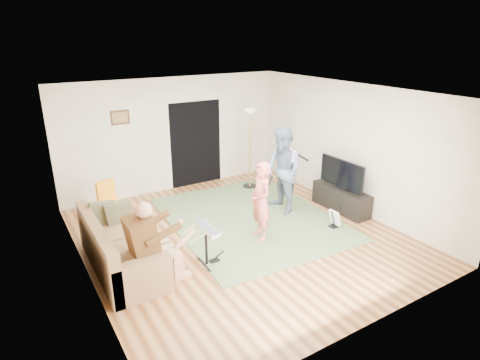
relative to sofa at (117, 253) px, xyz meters
name	(u,v)px	position (x,y,z in m)	size (l,w,h in m)	color
floor	(240,236)	(2.30, -0.09, -0.29)	(6.00, 6.00, 0.00)	brown
walls	(240,169)	(2.30, -0.09, 1.06)	(5.50, 6.00, 2.70)	silver
ceiling	(240,93)	(2.30, -0.09, 2.41)	(6.00, 6.00, 0.00)	white
window_blinds	(75,183)	(-0.45, 0.11, 1.26)	(2.05, 2.05, 0.00)	brown
doorway	(196,144)	(2.85, 2.90, 0.76)	(2.10, 2.10, 0.00)	black
picture_frame	(120,117)	(1.05, 2.90, 1.61)	(0.42, 0.03, 0.32)	#3F2314
area_rug	(250,218)	(2.88, 0.45, -0.28)	(3.15, 3.89, 0.02)	#526C41
sofa	(117,253)	(0.00, 0.00, 0.00)	(0.90, 2.17, 0.88)	olive
drummer	(155,251)	(0.42, -0.65, 0.23)	(0.88, 0.49, 1.35)	#573818
drum_kit	(206,248)	(1.30, -0.65, 0.02)	(0.39, 0.70, 0.72)	black
singer	(261,201)	(2.59, -0.34, 0.45)	(0.54, 0.36, 1.49)	#E16662
microphone	(270,181)	(2.79, -0.34, 0.82)	(0.06, 0.06, 0.24)	black
guitarist	(282,171)	(3.65, 0.42, 0.62)	(0.89, 0.69, 1.83)	slate
guitar_held	(291,155)	(3.85, 0.42, 0.95)	(0.12, 0.60, 0.26)	white
guitar_spare	(335,218)	(4.09, -0.76, -0.08)	(0.26, 0.23, 0.73)	black
torchiere_lamp	(250,135)	(3.86, 1.99, 1.05)	(0.35, 0.35, 1.95)	black
dining_chair	(113,211)	(0.37, 1.58, 0.04)	(0.51, 0.53, 0.94)	beige
tv_cabinet	(341,199)	(4.80, -0.20, -0.04)	(0.40, 1.40, 0.50)	black
television	(342,173)	(4.75, -0.20, 0.56)	(0.06, 1.18, 0.60)	black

